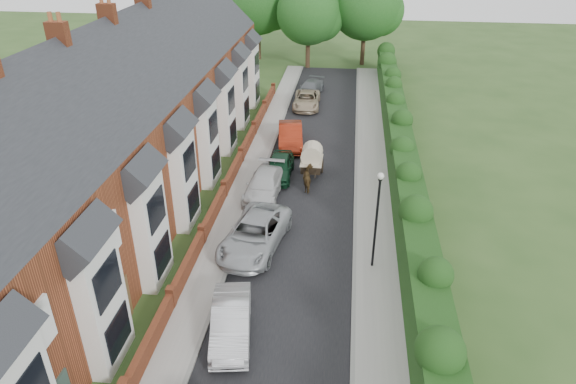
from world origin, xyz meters
name	(u,v)px	position (x,y,z in m)	size (l,w,h in m)	color
ground	(293,318)	(0.00, 0.00, 0.00)	(140.00, 140.00, 0.00)	#2D4C1E
road	(306,194)	(-0.50, 11.00, 0.01)	(6.00, 58.00, 0.02)	black
pavement_hedge_side	(373,197)	(3.60, 11.00, 0.06)	(2.20, 58.00, 0.12)	#989790
pavement_house_side	(244,189)	(-4.35, 11.00, 0.06)	(1.70, 58.00, 0.12)	#989790
kerb_hedge_side	(356,196)	(2.55, 11.00, 0.07)	(0.18, 58.00, 0.13)	gray
kerb_house_side	(257,190)	(-3.55, 11.00, 0.07)	(0.18, 58.00, 0.13)	gray
hedge	(406,176)	(5.40, 11.00, 1.60)	(2.10, 58.00, 2.85)	#1A3A12
terrace_row	(127,124)	(-10.87, 9.98, 4.47)	(9.05, 40.50, 11.50)	#994727
garden_wall_row	(225,190)	(-5.35, 10.00, 0.46)	(0.35, 40.35, 1.10)	brown
lamppost	(377,209)	(3.40, 4.00, 3.30)	(0.32, 0.32, 5.16)	black
tree_far_left	(312,14)	(-2.65, 40.08, 5.71)	(7.14, 6.80, 9.29)	#332316
tree_far_right	(369,6)	(3.39, 42.08, 6.31)	(7.98, 7.60, 10.31)	#332316
tree_far_back	(261,0)	(-8.59, 43.08, 6.62)	(8.40, 8.00, 10.82)	#332316
car_silver_a	(231,321)	(-2.40, -1.31, 0.72)	(1.52, 4.35, 1.43)	silver
car_silver_b	(255,234)	(-2.57, 5.00, 0.79)	(2.63, 5.70, 1.59)	#A9ADB1
car_white	(264,185)	(-3.00, 10.53, 0.71)	(1.98, 4.88, 1.42)	silver
car_green	(279,167)	(-2.43, 13.13, 0.71)	(1.68, 4.18, 1.42)	#0E311C
car_red	(290,136)	(-2.32, 18.20, 0.81)	(1.71, 4.89, 1.61)	maroon
car_beige	(307,100)	(-1.90, 26.81, 0.67)	(2.23, 4.84, 1.34)	tan
car_grey	(310,88)	(-1.88, 30.47, 0.64)	(1.80, 4.42, 1.28)	slate
horse	(309,179)	(-0.35, 11.62, 0.72)	(0.78, 1.70, 1.44)	#433118
horse_cart	(312,158)	(-0.35, 13.46, 1.31)	(1.43, 3.16, 2.28)	black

